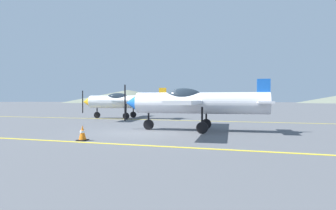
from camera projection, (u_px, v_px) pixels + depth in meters
ground_plane at (143, 131)px, 13.67m from camera, size 400.00×400.00×0.00m
apron_line_near at (101, 143)px, 9.88m from camera, size 80.00×0.16×0.01m
apron_line_far at (182, 120)px, 20.98m from camera, size 80.00×0.16×0.01m
airplane_near at (195, 102)px, 13.86m from camera, size 7.42×8.54×2.55m
airplane_mid at (124, 101)px, 23.29m from camera, size 7.46×8.55×2.55m
traffic_cone_front at (83, 133)px, 10.57m from camera, size 0.36×0.36×0.59m
hill_left at (128, 96)px, 177.67m from camera, size 80.96×80.96×8.09m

